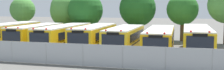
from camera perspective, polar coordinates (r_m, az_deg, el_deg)
The scene contains 15 objects.
ground_plane at distance 29.64m, azimuth -3.71°, elevation -2.97°, with size 160.00×160.00×0.00m, color #595651.
school_bus_0 at distance 33.99m, azimuth -20.49°, elevation 0.26°, with size 2.80×10.74×2.75m.
school_bus_1 at distance 32.28m, azimuth -15.32°, elevation 0.02°, with size 2.54×9.41×2.62m.
school_bus_2 at distance 30.63m, azimuth -9.78°, elevation -0.12°, with size 2.49×11.10×2.65m.
school_bus_3 at distance 29.32m, azimuth -3.67°, elevation -0.30°, with size 2.64×9.79×2.68m.
school_bus_4 at distance 28.46m, azimuth 2.63°, elevation -0.58°, with size 2.64×9.41×2.58m.
school_bus_5 at distance 28.11m, azimuth 9.85°, elevation -0.81°, with size 2.85×11.21×2.50m.
school_bus_6 at distance 28.03m, azimuth 17.07°, elevation -0.81°, with size 2.64×11.03×2.70m.
tree_0 at distance 41.98m, azimuth -17.92°, elevation 4.93°, with size 3.58×3.58×5.87m.
tree_1 at distance 40.54m, azimuth -9.29°, elevation 5.15°, with size 5.12×5.12×6.51m.
tree_2 at distance 37.70m, azimuth -5.48°, elevation 5.19°, with size 4.77×4.77×6.45m.
tree_3 at distance 38.38m, azimuth 5.12°, elevation 5.62°, with size 5.03×5.03×6.82m.
tree_4 at distance 37.70m, azimuth 14.53°, elevation 5.16°, with size 4.12×4.12×6.24m.
chainlink_fence at distance 21.94m, azimuth -9.82°, elevation -3.81°, with size 28.12×0.07×1.74m.
traffic_cone at distance 21.36m, azimuth 10.03°, elevation -5.89°, with size 0.37×0.37×0.49m, color #EA5914.
Camera 1 is at (9.44, -27.72, 4.59)m, focal length 44.42 mm.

